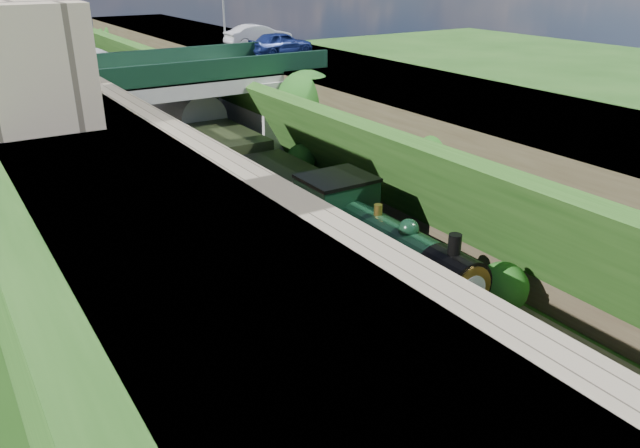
# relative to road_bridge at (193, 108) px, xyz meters

# --- Properties ---
(ground) EXTENTS (160.00, 160.00, 0.00)m
(ground) POSITION_rel_road_bridge_xyz_m (-0.94, -24.00, -4.08)
(ground) COLOR #1E4714
(ground) RESTS_ON ground
(trackbed) EXTENTS (10.00, 90.00, 0.20)m
(trackbed) POSITION_rel_road_bridge_xyz_m (-0.94, -4.00, -3.98)
(trackbed) COLOR #473F38
(trackbed) RESTS_ON ground
(retaining_wall) EXTENTS (1.00, 90.00, 7.00)m
(retaining_wall) POSITION_rel_road_bridge_xyz_m (-6.44, -4.00, -0.58)
(retaining_wall) COLOR #756B56
(retaining_wall) RESTS_ON ground
(street_plateau_left) EXTENTS (6.00, 90.00, 7.00)m
(street_plateau_left) POSITION_rel_road_bridge_xyz_m (-9.94, -4.00, -0.58)
(street_plateau_left) COLOR #262628
(street_plateau_left) RESTS_ON ground
(street_plateau_right) EXTENTS (8.00, 90.00, 6.25)m
(street_plateau_right) POSITION_rel_road_bridge_xyz_m (8.56, -4.00, -0.95)
(street_plateau_right) COLOR #262628
(street_plateau_right) RESTS_ON ground
(embankment_slope) EXTENTS (4.55, 90.00, 6.46)m
(embankment_slope) POSITION_rel_road_bridge_xyz_m (4.11, -2.40, -1.22)
(embankment_slope) COLOR #1E4714
(embankment_slope) RESTS_ON ground
(track_left) EXTENTS (2.50, 90.00, 0.20)m
(track_left) POSITION_rel_road_bridge_xyz_m (-2.94, -4.00, -3.83)
(track_left) COLOR black
(track_left) RESTS_ON trackbed
(track_right) EXTENTS (2.50, 90.00, 0.20)m
(track_right) POSITION_rel_road_bridge_xyz_m (0.26, -4.00, -3.83)
(track_right) COLOR black
(track_right) RESTS_ON trackbed
(road_bridge) EXTENTS (16.00, 6.40, 7.25)m
(road_bridge) POSITION_rel_road_bridge_xyz_m (0.00, 0.00, 0.00)
(road_bridge) COLOR gray
(road_bridge) RESTS_ON ground
(building_near) EXTENTS (4.00, 8.00, 4.00)m
(building_near) POSITION_rel_road_bridge_xyz_m (-10.44, -10.00, 4.92)
(building_near) COLOR gray
(building_near) RESTS_ON street_plateau_left
(tree) EXTENTS (3.60, 3.80, 6.60)m
(tree) POSITION_rel_road_bridge_xyz_m (4.97, -4.90, 0.57)
(tree) COLOR black
(tree) RESTS_ON ground
(lamppost) EXTENTS (0.87, 0.15, 6.00)m
(lamppost) POSITION_rel_road_bridge_xyz_m (6.10, 8.33, 5.49)
(lamppost) COLOR gray
(lamppost) RESTS_ON street_plateau_right
(car_blue) EXTENTS (4.67, 2.25, 1.54)m
(car_blue) POSITION_rel_road_bridge_xyz_m (7.73, 3.05, 2.94)
(car_blue) COLOR navy
(car_blue) RESTS_ON street_plateau_right
(car_silver) EXTENTS (4.97, 1.86, 1.62)m
(car_silver) POSITION_rel_road_bridge_xyz_m (8.35, 7.47, 2.98)
(car_silver) COLOR #B8B8BD
(car_silver) RESTS_ON street_plateau_right
(locomotive) EXTENTS (3.10, 10.22, 3.83)m
(locomotive) POSITION_rel_road_bridge_xyz_m (0.26, -17.88, -2.18)
(locomotive) COLOR black
(locomotive) RESTS_ON trackbed
(tender) EXTENTS (2.70, 6.00, 3.05)m
(tender) POSITION_rel_road_bridge_xyz_m (0.26, -10.52, -2.46)
(tender) COLOR black
(tender) RESTS_ON trackbed
(coach_front) EXTENTS (2.90, 18.00, 3.70)m
(coach_front) POSITION_rel_road_bridge_xyz_m (0.26, 2.08, -2.03)
(coach_front) COLOR black
(coach_front) RESTS_ON trackbed
(coach_middle) EXTENTS (2.90, 18.00, 3.70)m
(coach_middle) POSITION_rel_road_bridge_xyz_m (0.26, 20.88, -2.03)
(coach_middle) COLOR black
(coach_middle) RESTS_ON trackbed
(coach_rear) EXTENTS (2.90, 18.00, 3.70)m
(coach_rear) POSITION_rel_road_bridge_xyz_m (0.26, 39.68, -2.03)
(coach_rear) COLOR black
(coach_rear) RESTS_ON trackbed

